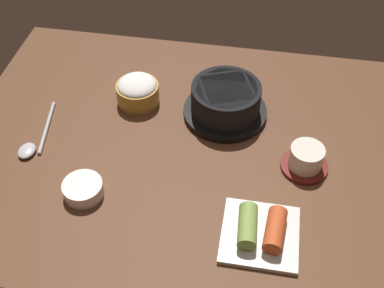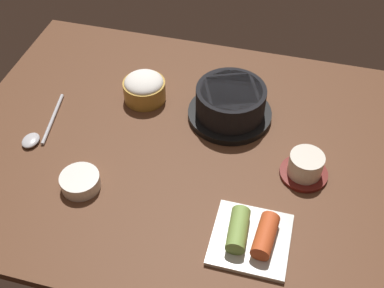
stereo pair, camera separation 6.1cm
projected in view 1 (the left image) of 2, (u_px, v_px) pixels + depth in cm
name	position (u px, v px, depth cm)	size (l,w,h in cm)	color
dining_table	(185.00, 149.00, 106.92)	(100.00, 76.00, 2.00)	#56331E
stone_pot	(226.00, 101.00, 110.22)	(19.18, 19.18, 8.06)	black
rice_bowl	(138.00, 90.00, 113.80)	(9.97, 9.97, 6.54)	#B78C38
tea_cup_with_saucer	(306.00, 159.00, 100.11)	(9.87, 9.87, 5.52)	maroon
kimchi_plate	(261.00, 231.00, 89.23)	(14.18, 14.18, 4.55)	silver
side_bowl_near	(83.00, 189.00, 96.04)	(7.97, 7.97, 2.98)	white
spoon	(34.00, 143.00, 106.00)	(4.95, 18.35, 1.35)	#B7B7BC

